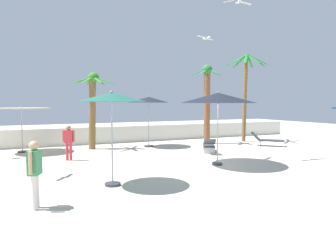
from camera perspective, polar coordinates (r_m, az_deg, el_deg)
The scene contains 15 objects.
ground_plane at distance 13.07m, azimuth 5.23°, elevation -6.97°, with size 56.00×56.00×0.00m, color beige.
boundary_wall at distance 20.24m, azimuth -6.23°, elevation -1.46°, with size 25.20×0.30×1.06m, color silver.
patio_umbrella_0 at distance 9.45m, azimuth -10.50°, elevation 5.02°, with size 2.11×2.11×2.92m.
patio_umbrella_2 at distance 17.81m, azimuth -3.64°, elevation 4.79°, with size 2.35×2.35×2.97m.
patio_umbrella_3 at distance 17.39m, azimuth -25.69°, elevation 2.67°, with size 2.87×2.87×2.39m.
patio_umbrella_4 at distance 12.64m, azimuth 9.31°, elevation 5.15°, with size 3.09×3.09×3.02m.
palm_tree_0 at distance 21.00m, azimuth 14.26°, elevation 7.46°, with size 2.94×2.94×5.80m.
palm_tree_1 at distance 17.39m, azimuth -13.85°, elevation 4.65°, with size 2.43×2.43×4.25m.
palm_tree_2 at distance 19.33m, azimuth 7.29°, elevation 5.61°, with size 2.11×2.12×4.94m.
lounge_chair_0 at distance 19.12m, azimuth 17.99°, elevation -2.42°, with size 1.71×1.73×0.84m.
lounge_chair_1 at distance 15.92m, azimuth 7.66°, elevation -3.49°, with size 1.37×1.88×0.81m.
guest_0 at distance 8.02m, azimuth -23.63°, elevation -7.17°, with size 0.36×0.52×1.65m.
guest_1 at distance 14.26m, azimuth -18.04°, elevation -2.39°, with size 0.51×0.37×1.56m.
seagull_0 at distance 14.54m, azimuth 12.95°, elevation 21.66°, with size 1.39×0.38×0.23m.
seagull_2 at distance 14.06m, azimuth 7.16°, elevation 15.96°, with size 1.20×0.74×0.14m.
Camera 1 is at (-6.45, -11.07, 2.54)m, focal length 32.68 mm.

